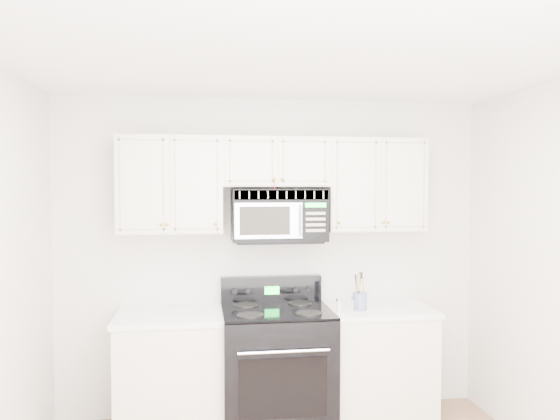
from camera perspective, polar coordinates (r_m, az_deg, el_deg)
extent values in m
cube|color=white|center=(2.88, 3.88, 16.84)|extent=(3.50, 3.50, 0.01)
cube|color=beige|center=(4.56, -0.81, -4.85)|extent=(3.50, 0.01, 2.60)
cube|color=beige|center=(4.42, -11.05, -16.62)|extent=(0.82, 0.63, 0.88)
cube|color=white|center=(4.29, -11.10, -10.81)|extent=(0.86, 0.65, 0.04)
cube|color=beige|center=(4.63, 9.99, -15.73)|extent=(0.82, 0.63, 0.88)
cube|color=white|center=(4.50, 10.04, -10.16)|extent=(0.86, 0.65, 0.04)
cube|color=black|center=(4.80, 9.79, -20.01)|extent=(0.82, 0.55, 0.10)
cube|color=black|center=(4.40, -0.37, -16.36)|extent=(0.83, 0.71, 0.92)
cube|color=black|center=(4.07, 0.36, -18.12)|extent=(0.63, 0.01, 0.44)
cylinder|color=silver|center=(3.96, 0.42, -14.59)|extent=(0.66, 0.02, 0.02)
cube|color=black|center=(4.28, -0.37, -10.46)|extent=(0.83, 0.71, 0.02)
cube|color=black|center=(4.56, -0.92, -8.29)|extent=(0.83, 0.08, 0.22)
cube|color=#10E338|center=(4.52, -0.85, -8.40)|extent=(0.12, 0.00, 0.07)
cube|color=beige|center=(4.32, -11.38, 2.60)|extent=(0.80, 0.33, 0.75)
cube|color=beige|center=(4.54, 9.78, 2.61)|extent=(0.80, 0.33, 0.75)
cube|color=beige|center=(4.36, -0.54, 5.02)|extent=(0.84, 0.33, 0.39)
sphere|color=gold|center=(4.15, -11.76, -1.48)|extent=(0.03, 0.03, 0.03)
sphere|color=gold|center=(4.14, -6.78, -1.45)|extent=(0.03, 0.03, 0.03)
sphere|color=gold|center=(4.28, 6.19, -1.32)|extent=(0.03, 0.03, 0.03)
sphere|color=gold|center=(4.38, 10.76, -1.26)|extent=(0.03, 0.03, 0.03)
sphere|color=gold|center=(4.17, -0.60, 3.27)|extent=(0.03, 0.03, 0.03)
sphere|color=gold|center=(4.18, 0.22, 3.27)|extent=(0.03, 0.03, 0.03)
cylinder|color=red|center=(4.17, -0.57, 2.57)|extent=(0.00, 0.00, 0.10)
sphere|color=gold|center=(4.17, -0.57, 1.81)|extent=(0.03, 0.03, 0.03)
cube|color=black|center=(4.35, -0.16, -0.50)|extent=(0.75, 0.37, 0.41)
cube|color=#A89D8D|center=(4.16, 0.19, 1.59)|extent=(0.73, 0.01, 0.07)
cube|color=#B0B1C1|center=(4.15, -1.18, -1.13)|extent=(0.52, 0.01, 0.27)
cube|color=black|center=(4.14, -1.59, -1.13)|extent=(0.38, 0.01, 0.22)
cube|color=black|center=(4.21, 3.73, -1.08)|extent=(0.20, 0.01, 0.27)
cube|color=#10E338|center=(4.19, 3.75, 0.52)|extent=(0.16, 0.00, 0.03)
cylinder|color=silver|center=(4.15, 2.25, -1.13)|extent=(0.02, 0.02, 0.24)
cylinder|color=slate|center=(4.35, 8.34, -9.41)|extent=(0.11, 0.11, 0.14)
cylinder|color=#9C814E|center=(4.35, 8.72, -8.49)|extent=(0.01, 0.01, 0.24)
cylinder|color=black|center=(4.36, 8.05, -8.33)|extent=(0.01, 0.01, 0.25)
cylinder|color=#9C814E|center=(4.31, 8.26, -8.34)|extent=(0.01, 0.01, 0.27)
cylinder|color=black|center=(4.35, 8.72, -8.48)|extent=(0.01, 0.01, 0.24)
cylinder|color=#9C814E|center=(4.36, 8.05, -8.33)|extent=(0.01, 0.01, 0.25)
cylinder|color=black|center=(4.31, 8.26, -8.34)|extent=(0.01, 0.01, 0.27)
cylinder|color=#9C814E|center=(4.35, 8.72, -8.48)|extent=(0.01, 0.01, 0.24)
cylinder|color=#B5B5C7|center=(4.24, 6.18, -10.02)|extent=(0.04, 0.04, 0.09)
cylinder|color=silver|center=(4.23, 6.18, -9.30)|extent=(0.05, 0.05, 0.02)
cylinder|color=#B5B5C7|center=(4.35, 7.72, -9.76)|extent=(0.04, 0.04, 0.08)
cylinder|color=silver|center=(4.34, 7.73, -9.13)|extent=(0.04, 0.04, 0.02)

